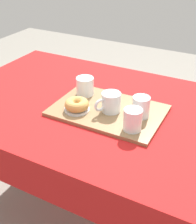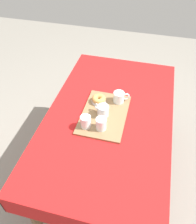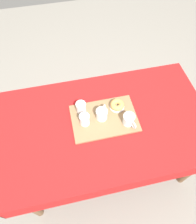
{
  "view_description": "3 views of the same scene",
  "coord_description": "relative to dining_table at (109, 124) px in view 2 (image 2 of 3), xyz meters",
  "views": [
    {
      "loc": [
        -0.49,
        1.03,
        1.42
      ],
      "look_at": [
        0.01,
        0.08,
        0.77
      ],
      "focal_mm": 47.38,
      "sensor_mm": 36.0,
      "label": 1
    },
    {
      "loc": [
        -1.17,
        -0.22,
        1.94
      ],
      "look_at": [
        -0.06,
        0.07,
        0.82
      ],
      "focal_mm": 37.06,
      "sensor_mm": 36.0,
      "label": 2
    },
    {
      "loc": [
        -0.22,
        -0.72,
        2.06
      ],
      "look_at": [
        -0.05,
        0.07,
        0.81
      ],
      "focal_mm": 33.44,
      "sensor_mm": 36.0,
      "label": 3
    }
  ],
  "objects": [
    {
      "name": "ground_plane",
      "position": [
        0.0,
        0.0,
        -0.66
      ],
      "size": [
        6.0,
        6.0,
        0.0
      ],
      "primitive_type": "plane",
      "color": "gray"
    },
    {
      "name": "dining_table",
      "position": [
        0.0,
        0.0,
        0.0
      ],
      "size": [
        1.53,
        0.9,
        0.75
      ],
      "color": "red",
      "rests_on": "ground"
    },
    {
      "name": "serving_tray",
      "position": [
        -0.01,
        0.03,
        0.1
      ],
      "size": [
        0.47,
        0.32,
        0.01
      ],
      "primitive_type": "cube",
      "color": "olive",
      "rests_on": "dining_table"
    },
    {
      "name": "tea_mug_left",
      "position": [
        0.15,
        -0.04,
        0.15
      ],
      "size": [
        0.08,
        0.12,
        0.08
      ],
      "color": "white",
      "rests_on": "serving_tray"
    },
    {
      "name": "tea_mug_right",
      "position": [
        -0.03,
        0.04,
        0.15
      ],
      "size": [
        0.09,
        0.12,
        0.08
      ],
      "color": "white",
      "rests_on": "serving_tray"
    },
    {
      "name": "water_glass_near",
      "position": [
        -0.15,
        0.02,
        0.15
      ],
      "size": [
        0.07,
        0.07,
        0.09
      ],
      "color": "white",
      "rests_on": "serving_tray"
    },
    {
      "name": "water_glass_far",
      "position": [
        -0.16,
        0.13,
        0.15
      ],
      "size": [
        0.07,
        0.07,
        0.09
      ],
      "color": "white",
      "rests_on": "serving_tray"
    },
    {
      "name": "donut_plate_left",
      "position": [
        0.1,
        0.11,
        0.11
      ],
      "size": [
        0.11,
        0.11,
        0.01
      ],
      "primitive_type": "cylinder",
      "color": "silver",
      "rests_on": "serving_tray"
    },
    {
      "name": "sugar_donut_left",
      "position": [
        0.1,
        0.11,
        0.14
      ],
      "size": [
        0.1,
        0.1,
        0.04
      ],
      "primitive_type": "torus",
      "color": "tan",
      "rests_on": "donut_plate_left"
    }
  ]
}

